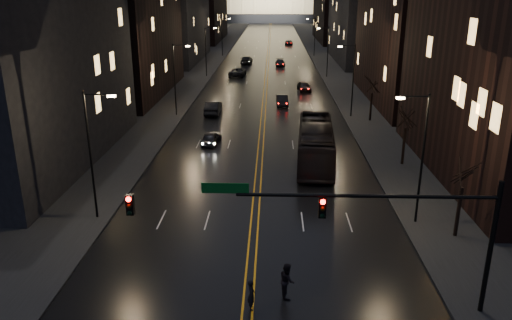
# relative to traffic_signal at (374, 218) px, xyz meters

# --- Properties ---
(ground) EXTENTS (900.00, 900.00, 0.00)m
(ground) POSITION_rel_traffic_signal_xyz_m (-5.91, 0.00, -5.10)
(ground) COLOR black
(ground) RESTS_ON ground
(road) EXTENTS (20.00, 320.00, 0.02)m
(road) POSITION_rel_traffic_signal_xyz_m (-5.91, 130.00, -5.09)
(road) COLOR black
(road) RESTS_ON ground
(sidewalk_left) EXTENTS (8.00, 320.00, 0.16)m
(sidewalk_left) POSITION_rel_traffic_signal_xyz_m (-19.91, 130.00, -5.02)
(sidewalk_left) COLOR black
(sidewalk_left) RESTS_ON ground
(sidewalk_right) EXTENTS (8.00, 320.00, 0.16)m
(sidewalk_right) POSITION_rel_traffic_signal_xyz_m (8.09, 130.00, -5.02)
(sidewalk_right) COLOR black
(sidewalk_right) RESTS_ON ground
(center_line) EXTENTS (0.62, 320.00, 0.01)m
(center_line) POSITION_rel_traffic_signal_xyz_m (-5.91, 130.00, -5.08)
(center_line) COLOR orange
(center_line) RESTS_ON road
(building_left_near) EXTENTS (12.00, 28.00, 22.00)m
(building_left_near) POSITION_rel_traffic_signal_xyz_m (-26.91, 22.00, 5.90)
(building_left_near) COLOR black
(building_left_near) RESTS_ON ground
(building_left_far) EXTENTS (12.00, 34.00, 20.00)m
(building_left_far) POSITION_rel_traffic_signal_xyz_m (-26.91, 92.00, 4.90)
(building_left_far) COLOR black
(building_left_far) RESTS_ON ground
(building_left_dist) EXTENTS (12.00, 40.00, 24.00)m
(building_left_dist) POSITION_rel_traffic_signal_xyz_m (-26.91, 140.00, 6.90)
(building_left_dist) COLOR black
(building_left_dist) RESTS_ON ground
(building_right_mid) EXTENTS (12.00, 34.00, 26.00)m
(building_right_mid) POSITION_rel_traffic_signal_xyz_m (15.09, 92.00, 7.90)
(building_right_mid) COLOR black
(building_right_mid) RESTS_ON ground
(building_right_dist) EXTENTS (12.00, 40.00, 22.00)m
(building_right_dist) POSITION_rel_traffic_signal_xyz_m (15.09, 140.00, 5.90)
(building_right_dist) COLOR black
(building_right_dist) RESTS_ON ground
(traffic_signal) EXTENTS (17.29, 0.45, 7.00)m
(traffic_signal) POSITION_rel_traffic_signal_xyz_m (0.00, 0.00, 0.00)
(traffic_signal) COLOR black
(traffic_signal) RESTS_ON ground
(streetlamp_right_near) EXTENTS (2.13, 0.25, 9.00)m
(streetlamp_right_near) POSITION_rel_traffic_signal_xyz_m (4.91, 10.00, -0.02)
(streetlamp_right_near) COLOR black
(streetlamp_right_near) RESTS_ON ground
(streetlamp_left_near) EXTENTS (2.13, 0.25, 9.00)m
(streetlamp_left_near) POSITION_rel_traffic_signal_xyz_m (-16.72, 10.00, -0.02)
(streetlamp_left_near) COLOR black
(streetlamp_left_near) RESTS_ON ground
(streetlamp_right_mid) EXTENTS (2.13, 0.25, 9.00)m
(streetlamp_right_mid) POSITION_rel_traffic_signal_xyz_m (4.91, 40.00, -0.02)
(streetlamp_right_mid) COLOR black
(streetlamp_right_mid) RESTS_ON ground
(streetlamp_left_mid) EXTENTS (2.13, 0.25, 9.00)m
(streetlamp_left_mid) POSITION_rel_traffic_signal_xyz_m (-16.72, 40.00, -0.02)
(streetlamp_left_mid) COLOR black
(streetlamp_left_mid) RESTS_ON ground
(streetlamp_right_far) EXTENTS (2.13, 0.25, 9.00)m
(streetlamp_right_far) POSITION_rel_traffic_signal_xyz_m (4.91, 70.00, -0.02)
(streetlamp_right_far) COLOR black
(streetlamp_right_far) RESTS_ON ground
(streetlamp_left_far) EXTENTS (2.13, 0.25, 9.00)m
(streetlamp_left_far) POSITION_rel_traffic_signal_xyz_m (-16.72, 70.00, -0.02)
(streetlamp_left_far) COLOR black
(streetlamp_left_far) RESTS_ON ground
(streetlamp_right_dist) EXTENTS (2.13, 0.25, 9.00)m
(streetlamp_right_dist) POSITION_rel_traffic_signal_xyz_m (4.91, 100.00, -0.02)
(streetlamp_right_dist) COLOR black
(streetlamp_right_dist) RESTS_ON ground
(streetlamp_left_dist) EXTENTS (2.13, 0.25, 9.00)m
(streetlamp_left_dist) POSITION_rel_traffic_signal_xyz_m (-16.72, 100.00, -0.02)
(streetlamp_left_dist) COLOR black
(streetlamp_left_dist) RESTS_ON ground
(tree_right_near) EXTENTS (2.40, 2.40, 6.65)m
(tree_right_near) POSITION_rel_traffic_signal_xyz_m (7.09, 8.00, -0.58)
(tree_right_near) COLOR black
(tree_right_near) RESTS_ON ground
(tree_right_mid) EXTENTS (2.40, 2.40, 6.65)m
(tree_right_mid) POSITION_rel_traffic_signal_xyz_m (7.09, 22.00, -0.58)
(tree_right_mid) COLOR black
(tree_right_mid) RESTS_ON ground
(tree_right_far) EXTENTS (2.40, 2.40, 6.65)m
(tree_right_far) POSITION_rel_traffic_signal_xyz_m (7.09, 38.00, -0.58)
(tree_right_far) COLOR black
(tree_right_far) RESTS_ON ground
(bus) EXTENTS (3.95, 13.24, 3.64)m
(bus) POSITION_rel_traffic_signal_xyz_m (-0.76, 22.66, -3.28)
(bus) COLOR black
(bus) RESTS_ON ground
(oncoming_car_a) EXTENTS (1.97, 4.12, 1.36)m
(oncoming_car_a) POSITION_rel_traffic_signal_xyz_m (-11.07, 27.95, -4.42)
(oncoming_car_a) COLOR black
(oncoming_car_a) RESTS_ON ground
(oncoming_car_b) EXTENTS (1.81, 5.16, 1.70)m
(oncoming_car_b) POSITION_rel_traffic_signal_xyz_m (-12.38, 41.23, -4.25)
(oncoming_car_b) COLOR black
(oncoming_car_b) RESTS_ON ground
(oncoming_car_c) EXTENTS (3.16, 6.06, 1.63)m
(oncoming_car_c) POSITION_rel_traffic_signal_xyz_m (-11.24, 70.81, -4.29)
(oncoming_car_c) COLOR black
(oncoming_car_c) RESTS_ON ground
(oncoming_car_d) EXTENTS (2.55, 5.61, 1.59)m
(oncoming_car_d) POSITION_rel_traffic_signal_xyz_m (-10.44, 87.56, -4.31)
(oncoming_car_d) COLOR black
(oncoming_car_d) RESTS_ON ground
(receding_car_a) EXTENTS (1.66, 4.36, 1.42)m
(receding_car_a) POSITION_rel_traffic_signal_xyz_m (-3.41, 46.47, -4.39)
(receding_car_a) COLOR black
(receding_car_a) RESTS_ON ground
(receding_car_b) EXTENTS (2.29, 4.58, 1.50)m
(receding_car_b) POSITION_rel_traffic_signal_xyz_m (0.22, 56.97, -4.35)
(receding_car_b) COLOR black
(receding_car_b) RESTS_ON ground
(receding_car_c) EXTENTS (2.06, 4.80, 1.38)m
(receding_car_c) POSITION_rel_traffic_signal_xyz_m (-3.22, 83.77, -4.41)
(receding_car_c) COLOR black
(receding_car_c) RESTS_ON ground
(receding_car_d) EXTENTS (2.23, 4.75, 1.31)m
(receding_car_d) POSITION_rel_traffic_signal_xyz_m (-0.15, 126.74, -4.45)
(receding_car_d) COLOR black
(receding_car_d) RESTS_ON ground
(pedestrian_a) EXTENTS (0.49, 0.66, 1.65)m
(pedestrian_a) POSITION_rel_traffic_signal_xyz_m (-5.71, -0.03, -4.28)
(pedestrian_a) COLOR black
(pedestrian_a) RESTS_ON ground
(pedestrian_b) EXTENTS (0.65, 1.00, 1.91)m
(pedestrian_b) POSITION_rel_traffic_signal_xyz_m (-3.92, 1.13, -4.15)
(pedestrian_b) COLOR black
(pedestrian_b) RESTS_ON ground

